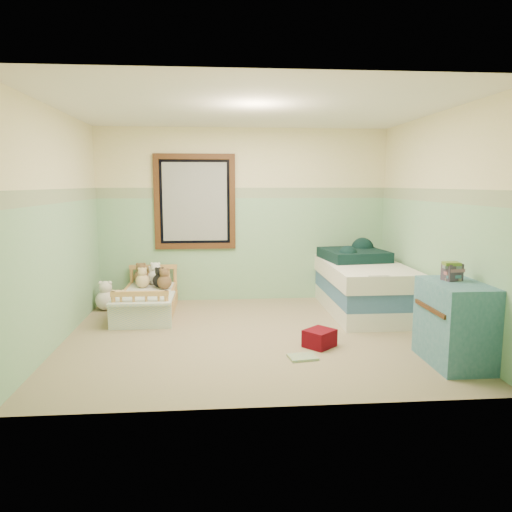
{
  "coord_description": "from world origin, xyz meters",
  "views": [
    {
      "loc": [
        -0.41,
        -5.33,
        1.7
      ],
      "look_at": [
        0.06,
        0.35,
        0.86
      ],
      "focal_mm": 34.29,
      "sensor_mm": 36.0,
      "label": 1
    }
  ],
  "objects": [
    {
      "name": "window_frame",
      "position": [
        -0.7,
        1.76,
        1.45
      ],
      "size": [
        1.16,
        0.06,
        1.36
      ],
      "primitive_type": "cube",
      "color": "#371C0F",
      "rests_on": "wall_back"
    },
    {
      "name": "plush_bed_white",
      "position": [
        -1.26,
        1.55,
        0.4
      ],
      "size": [
        0.21,
        0.21,
        0.21
      ],
      "primitive_type": "sphere",
      "color": "white",
      "rests_on": "toddler_mattress"
    },
    {
      "name": "extra_plush_1",
      "position": [
        -1.11,
        1.22,
        0.39
      ],
      "size": [
        0.19,
        0.19,
        0.19
      ],
      "primitive_type": "sphere",
      "color": "brown",
      "rests_on": "toddler_mattress"
    },
    {
      "name": "plush_floor_tan",
      "position": [
        -1.63,
        0.75,
        0.13
      ],
      "size": [
        0.27,
        0.27,
        0.27
      ],
      "primitive_type": "sphere",
      "color": "#E4C185",
      "rests_on": "floor"
    },
    {
      "name": "twin_bed_frame",
      "position": [
        1.55,
        0.94,
        0.11
      ],
      "size": [
        0.94,
        1.87,
        0.22
      ],
      "primitive_type": "cube",
      "color": "white",
      "rests_on": "floor"
    },
    {
      "name": "plush_bed_brown",
      "position": [
        -1.46,
        1.55,
        0.4
      ],
      "size": [
        0.21,
        0.21,
        0.21
      ],
      "primitive_type": "sphere",
      "color": "brown",
      "rests_on": "toddler_mattress"
    },
    {
      "name": "floor_book",
      "position": [
        0.43,
        -0.77,
        0.01
      ],
      "size": [
        0.3,
        0.25,
        0.03
      ],
      "primitive_type": "cube",
      "rotation": [
        0.0,
        0.0,
        0.15
      ],
      "color": "gold",
      "rests_on": "floor"
    },
    {
      "name": "toddler_bed_frame",
      "position": [
        -1.31,
        1.05,
        0.09
      ],
      "size": [
        0.68,
        1.36,
        0.17
      ],
      "primitive_type": "cube",
      "color": "#C38E42",
      "rests_on": "floor"
    },
    {
      "name": "wall_front",
      "position": [
        0.0,
        -1.8,
        1.25
      ],
      "size": [
        4.2,
        0.04,
        2.5
      ],
      "primitive_type": "cube",
      "color": "beige",
      "rests_on": "floor"
    },
    {
      "name": "border_strip",
      "position": [
        0.0,
        1.79,
        1.57
      ],
      "size": [
        4.2,
        0.01,
        0.15
      ],
      "primitive_type": "cube",
      "color": "#4C6A4A",
      "rests_on": "wall_back"
    },
    {
      "name": "window_blinds",
      "position": [
        -0.7,
        1.77,
        1.45
      ],
      "size": [
        0.92,
        0.01,
        1.12
      ],
      "primitive_type": "cube",
      "color": "#B6B5B1",
      "rests_on": "window_frame"
    },
    {
      "name": "wall_right",
      "position": [
        2.1,
        0.0,
        1.25
      ],
      "size": [
        0.04,
        3.6,
        2.5
      ],
      "primitive_type": "cube",
      "color": "beige",
      "rests_on": "floor"
    },
    {
      "name": "twin_boxspring",
      "position": [
        1.55,
        0.94,
        0.33
      ],
      "size": [
        0.94,
        1.87,
        0.22
      ],
      "primitive_type": "cube",
      "color": "navy",
      "rests_on": "twin_bed_frame"
    },
    {
      "name": "plush_floor_cream",
      "position": [
        -1.91,
        1.3,
        0.14
      ],
      "size": [
        0.27,
        0.27,
        0.27
      ],
      "primitive_type": "sphere",
      "color": "white",
      "rests_on": "floor"
    },
    {
      "name": "ceiling",
      "position": [
        0.0,
        0.0,
        2.51
      ],
      "size": [
        4.2,
        3.6,
        0.02
      ],
      "primitive_type": "cube",
      "color": "white",
      "rests_on": "wall_back"
    },
    {
      "name": "wall_back",
      "position": [
        0.0,
        1.8,
        1.25
      ],
      "size": [
        4.2,
        0.04,
        2.5
      ],
      "primitive_type": "cube",
      "color": "beige",
      "rests_on": "floor"
    },
    {
      "name": "teal_blanket",
      "position": [
        1.5,
        1.24,
        0.73
      ],
      "size": [
        0.89,
        0.93,
        0.14
      ],
      "primitive_type": "cube",
      "rotation": [
        0.0,
        0.0,
        0.12
      ],
      "color": "black",
      "rests_on": "twin_mattress"
    },
    {
      "name": "patchwork_quilt",
      "position": [
        -1.31,
        0.63,
        0.31
      ],
      "size": [
        0.74,
        0.68,
        0.03
      ],
      "primitive_type": "cube",
      "color": "#91B9D8",
      "rests_on": "toddler_mattress"
    },
    {
      "name": "wall_left",
      "position": [
        -2.1,
        0.0,
        1.25
      ],
      "size": [
        0.04,
        3.6,
        2.5
      ],
      "primitive_type": "cube",
      "color": "beige",
      "rests_on": "floor"
    },
    {
      "name": "wainscot_mint",
      "position": [
        0.0,
        1.79,
        0.75
      ],
      "size": [
        4.2,
        0.01,
        1.5
      ],
      "primitive_type": "cube",
      "color": "#8EBA8E",
      "rests_on": "floor"
    },
    {
      "name": "plush_bed_tan",
      "position": [
        -1.41,
        1.33,
        0.39
      ],
      "size": [
        0.19,
        0.19,
        0.19
      ],
      "primitive_type": "sphere",
      "color": "#E4C185",
      "rests_on": "toddler_mattress"
    },
    {
      "name": "red_pillow",
      "position": [
        0.67,
        -0.44,
        0.09
      ],
      "size": [
        0.39,
        0.39,
        0.18
      ],
      "primitive_type": "cube",
      "rotation": [
        0.0,
        0.0,
        0.73
      ],
      "color": "#9F0616",
      "rests_on": "floor"
    },
    {
      "name": "floor",
      "position": [
        0.0,
        0.0,
        -0.01
      ],
      "size": [
        4.2,
        3.6,
        0.02
      ],
      "primitive_type": "cube",
      "color": "#817456",
      "rests_on": "ground"
    },
    {
      "name": "dresser",
      "position": [
        1.84,
        -1.02,
        0.39
      ],
      "size": [
        0.49,
        0.79,
        0.79
      ],
      "primitive_type": "cube",
      "color": "#2D6679",
      "rests_on": "floor"
    },
    {
      "name": "book_stack",
      "position": [
        1.84,
        -0.91,
        0.87
      ],
      "size": [
        0.19,
        0.16,
        0.16
      ],
      "primitive_type": "cube",
      "rotation": [
        0.0,
        0.0,
        0.24
      ],
      "color": "#452A23",
      "rests_on": "dresser"
    },
    {
      "name": "twin_mattress",
      "position": [
        1.55,
        0.94,
        0.55
      ],
      "size": [
        0.97,
        1.91,
        0.22
      ],
      "primitive_type": "cube",
      "color": "white",
      "rests_on": "twin_boxspring"
    },
    {
      "name": "extra_plush_0",
      "position": [
        -1.3,
        1.58,
        0.38
      ],
      "size": [
        0.18,
        0.18,
        0.18
      ],
      "primitive_type": "sphere",
      "color": "white",
      "rests_on": "toddler_mattress"
    },
    {
      "name": "toddler_mattress",
      "position": [
        -1.31,
        1.05,
        0.23
      ],
      "size": [
        0.62,
        1.3,
        0.12
      ],
      "primitive_type": "cube",
      "color": "white",
      "rests_on": "toddler_bed_frame"
    },
    {
      "name": "plush_bed_dark",
      "position": [
        -1.18,
        1.33,
        0.39
      ],
      "size": [
        0.19,
        0.19,
        0.19
      ],
      "primitive_type": "sphere",
      "color": "black",
      "rests_on": "toddler_mattress"
    }
  ]
}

